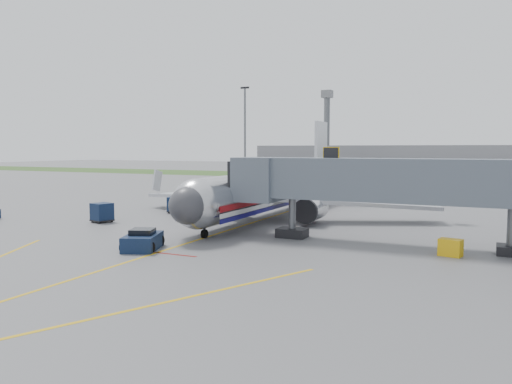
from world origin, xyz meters
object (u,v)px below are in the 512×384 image
at_px(ramp_worker, 187,210).
at_px(belt_loader, 228,207).
at_px(pushback_tug, 143,241).
at_px(airliner, 273,190).

bearing_deg(ramp_worker, belt_loader, 42.11).
bearing_deg(ramp_worker, pushback_tug, -106.87).
distance_m(airliner, pushback_tug, 18.92).
height_order(airliner, belt_loader, airliner).
height_order(pushback_tug, ramp_worker, ramp_worker).
bearing_deg(airliner, belt_loader, 172.21).
distance_m(airliner, belt_loader, 5.83).
bearing_deg(belt_loader, airliner, -7.79).
height_order(airliner, ramp_worker, airliner).
height_order(belt_loader, ramp_worker, belt_loader).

